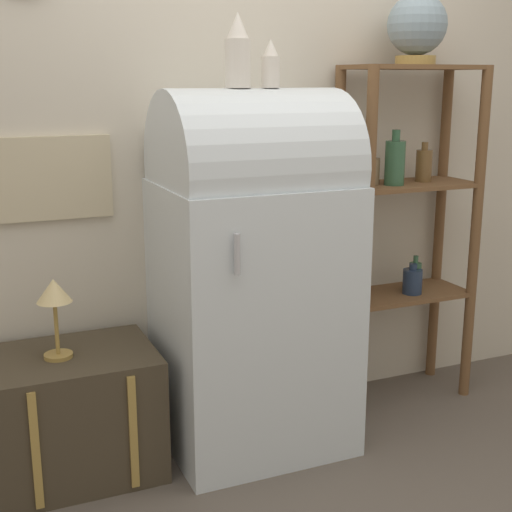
{
  "coord_description": "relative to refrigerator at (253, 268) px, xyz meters",
  "views": [
    {
      "loc": [
        -1.12,
        -2.41,
        1.55
      ],
      "look_at": [
        0.01,
        0.23,
        0.83
      ],
      "focal_mm": 50.0,
      "sensor_mm": 36.0,
      "label": 1
    }
  ],
  "objects": [
    {
      "name": "shelf_unit",
      "position": [
        0.85,
        0.14,
        0.14
      ],
      "size": [
        0.65,
        0.32,
        1.61
      ],
      "color": "brown",
      "rests_on": "ground_plane"
    },
    {
      "name": "wall_back",
      "position": [
        -0.0,
        0.35,
        0.57
      ],
      "size": [
        7.0,
        0.09,
        2.7
      ],
      "color": "beige",
      "rests_on": "ground_plane"
    },
    {
      "name": "ground_plane",
      "position": [
        0.0,
        -0.23,
        -0.78
      ],
      "size": [
        12.0,
        12.0,
        0.0
      ],
      "primitive_type": "plane",
      "color": "#60564C"
    },
    {
      "name": "vase_left",
      "position": [
        -0.06,
        0.0,
        0.86
      ],
      "size": [
        0.1,
        0.1,
        0.28
      ],
      "color": "silver",
      "rests_on": "refrigerator"
    },
    {
      "name": "desk_lamp",
      "position": [
        -0.81,
        0.02,
        -0.04
      ],
      "size": [
        0.13,
        0.13,
        0.31
      ],
      "color": "#AD8942",
      "rests_on": "suitcase_trunk"
    },
    {
      "name": "suitcase_trunk",
      "position": [
        -0.76,
        0.04,
        -0.53
      ],
      "size": [
        0.65,
        0.5,
        0.51
      ],
      "color": "#423828",
      "rests_on": "ground_plane"
    },
    {
      "name": "globe",
      "position": [
        0.85,
        0.12,
        0.99
      ],
      "size": [
        0.27,
        0.27,
        0.31
      ],
      "color": "#AD8942",
      "rests_on": "shelf_unit"
    },
    {
      "name": "refrigerator",
      "position": [
        0.0,
        0.0,
        0.0
      ],
      "size": [
        0.75,
        0.68,
        1.51
      ],
      "color": "silver",
      "rests_on": "ground_plane"
    },
    {
      "name": "vase_center",
      "position": [
        0.07,
        -0.01,
        0.82
      ],
      "size": [
        0.07,
        0.07,
        0.19
      ],
      "color": "silver",
      "rests_on": "refrigerator"
    }
  ]
}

